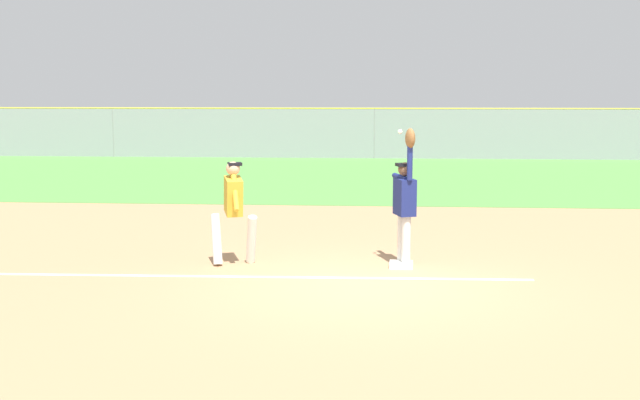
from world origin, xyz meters
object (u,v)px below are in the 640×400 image
at_px(fielder, 405,199).
at_px(baseball, 400,132).
at_px(parked_car_red, 298,137).
at_px(parked_car_green, 514,138).
at_px(first_base, 401,265).
at_px(runner, 234,205).
at_px(parked_car_silver, 401,138).

distance_m(fielder, baseball, 1.10).
bearing_deg(parked_car_red, fielder, -81.65).
distance_m(parked_car_red, parked_car_green, 10.68).
bearing_deg(parked_car_green, first_base, -100.28).
distance_m(first_base, parked_car_red, 26.15).
height_order(runner, baseball, baseball).
xyz_separation_m(fielder, parked_car_red, (-4.43, 25.68, -0.45)).
relative_size(parked_car_silver, parked_car_green, 1.00).
height_order(first_base, fielder, fielder).
bearing_deg(baseball, fielder, 27.94).
bearing_deg(parked_car_red, parked_car_silver, -3.97).
height_order(runner, parked_car_red, runner).
distance_m(first_base, fielder, 1.08).
height_order(first_base, parked_car_red, parked_car_red).
distance_m(first_base, parked_car_silver, 25.57).
xyz_separation_m(fielder, parked_car_green, (6.24, 25.89, -0.45)).
bearing_deg(fielder, first_base, 43.95).
relative_size(runner, baseball, 23.24).
height_order(baseball, parked_car_silver, baseball).
height_order(first_base, baseball, baseball).
distance_m(parked_car_red, parked_car_silver, 5.13).
bearing_deg(parked_car_silver, first_base, -87.85).
relative_size(baseball, parked_car_silver, 0.02).
bearing_deg(parked_car_silver, fielder, -87.75).
distance_m(first_base, runner, 2.93).
bearing_deg(first_base, fielder, 61.37).
relative_size(runner, parked_car_silver, 0.38).
xyz_separation_m(parked_car_silver, parked_car_green, (5.55, 0.43, 0.00)).
xyz_separation_m(first_base, parked_car_red, (-4.38, 25.77, 0.63)).
bearing_deg(parked_car_red, first_base, -81.79).
height_order(fielder, parked_car_red, fielder).
bearing_deg(first_base, parked_car_green, 76.38).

